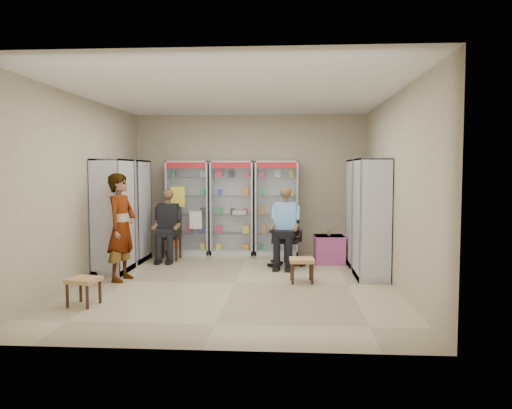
# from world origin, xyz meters

# --- Properties ---
(floor) EXTENTS (6.00, 6.00, 0.00)m
(floor) POSITION_xyz_m (0.00, 0.00, 0.00)
(floor) COLOR tan
(floor) RESTS_ON ground
(room_shell) EXTENTS (5.02, 6.02, 3.01)m
(room_shell) POSITION_xyz_m (0.00, 0.00, 1.97)
(room_shell) COLOR tan
(room_shell) RESTS_ON ground
(cabinet_back_left) EXTENTS (0.90, 0.50, 2.00)m
(cabinet_back_left) POSITION_xyz_m (-1.30, 2.73, 1.00)
(cabinet_back_left) COLOR #A0A2A7
(cabinet_back_left) RESTS_ON floor
(cabinet_back_mid) EXTENTS (0.90, 0.50, 2.00)m
(cabinet_back_mid) POSITION_xyz_m (-0.35, 2.73, 1.00)
(cabinet_back_mid) COLOR silver
(cabinet_back_mid) RESTS_ON floor
(cabinet_back_right) EXTENTS (0.90, 0.50, 2.00)m
(cabinet_back_right) POSITION_xyz_m (0.60, 2.73, 1.00)
(cabinet_back_right) COLOR silver
(cabinet_back_right) RESTS_ON floor
(cabinet_right_far) EXTENTS (0.90, 0.50, 2.00)m
(cabinet_right_far) POSITION_xyz_m (2.23, 1.60, 1.00)
(cabinet_right_far) COLOR silver
(cabinet_right_far) RESTS_ON floor
(cabinet_right_near) EXTENTS (0.90, 0.50, 2.00)m
(cabinet_right_near) POSITION_xyz_m (2.23, 0.50, 1.00)
(cabinet_right_near) COLOR #A1A3A8
(cabinet_right_near) RESTS_ON floor
(cabinet_left_far) EXTENTS (0.90, 0.50, 2.00)m
(cabinet_left_far) POSITION_xyz_m (-2.23, 1.80, 1.00)
(cabinet_left_far) COLOR #AEB0B5
(cabinet_left_far) RESTS_ON floor
(cabinet_left_near) EXTENTS (0.90, 0.50, 2.00)m
(cabinet_left_near) POSITION_xyz_m (-2.23, 0.70, 1.00)
(cabinet_left_near) COLOR #A3A4AA
(cabinet_left_near) RESTS_ON floor
(wooden_chair) EXTENTS (0.42, 0.42, 0.94)m
(wooden_chair) POSITION_xyz_m (-1.55, 2.00, 0.47)
(wooden_chair) COLOR #331A13
(wooden_chair) RESTS_ON floor
(seated_customer) EXTENTS (0.44, 0.60, 1.34)m
(seated_customer) POSITION_xyz_m (-1.55, 1.95, 0.67)
(seated_customer) COLOR black
(seated_customer) RESTS_ON floor
(office_chair) EXTENTS (0.68, 0.68, 1.10)m
(office_chair) POSITION_xyz_m (0.81, 1.47, 0.55)
(office_chair) COLOR black
(office_chair) RESTS_ON floor
(seated_shopkeeper) EXTENTS (0.54, 0.70, 1.40)m
(seated_shopkeeper) POSITION_xyz_m (0.81, 1.42, 0.70)
(seated_shopkeeper) COLOR #76A0EA
(seated_shopkeeper) RESTS_ON floor
(pink_trunk) EXTENTS (0.60, 0.58, 0.54)m
(pink_trunk) POSITION_xyz_m (1.64, 1.80, 0.27)
(pink_trunk) COLOR #BD4B7C
(pink_trunk) RESTS_ON floor
(tea_glass) EXTENTS (0.07, 0.07, 0.10)m
(tea_glass) POSITION_xyz_m (1.64, 1.83, 0.59)
(tea_glass) COLOR #501F06
(tea_glass) RESTS_ON pink_trunk
(woven_stool_a) EXTENTS (0.41, 0.41, 0.39)m
(woven_stool_a) POSITION_xyz_m (1.07, 0.12, 0.19)
(woven_stool_a) COLOR #996740
(woven_stool_a) RESTS_ON floor
(woven_stool_b) EXTENTS (0.44, 0.44, 0.37)m
(woven_stool_b) POSITION_xyz_m (-1.88, -1.46, 0.19)
(woven_stool_b) COLOR #AC7148
(woven_stool_b) RESTS_ON floor
(standing_man) EXTENTS (0.54, 0.71, 1.76)m
(standing_man) POSITION_xyz_m (-1.87, 0.07, 0.88)
(standing_man) COLOR #9A9A9C
(standing_man) RESTS_ON floor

